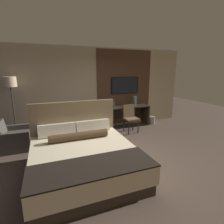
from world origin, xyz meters
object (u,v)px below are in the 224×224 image
object	(u,v)px
bed	(83,157)
floor_lamp	(11,87)
armchair_by_window	(14,139)
vase_tall	(135,101)
desk	(127,113)
desk_chair	(130,116)
vase_short	(113,104)
waste_bin	(152,120)
tv	(125,85)

from	to	relation	value
bed	floor_lamp	world-z (taller)	floor_lamp
armchair_by_window	vase_tall	bearing A→B (deg)	-78.10
bed	desk	bearing A→B (deg)	48.75
armchair_by_window	desk_chair	bearing A→B (deg)	-87.74
armchair_by_window	desk	bearing A→B (deg)	-78.16
desk	floor_lamp	bearing A→B (deg)	-178.84
desk	vase_tall	distance (m)	0.55
vase_tall	vase_short	xyz separation A→B (m)	(-0.88, -0.05, -0.07)
desk_chair	waste_bin	xyz separation A→B (m)	(1.23, 0.50, -0.41)
desk	tv	size ratio (longest dim) A/B	1.50
bed	vase_short	distance (m)	3.02
vase_short	waste_bin	bearing A→B (deg)	-5.39
desk	vase_short	distance (m)	0.64
tv	desk_chair	bearing A→B (deg)	-102.86
desk	armchair_by_window	world-z (taller)	armchair_by_window
desk	vase_tall	world-z (taller)	vase_tall
tv	desk_chair	xyz separation A→B (m)	(-0.19, -0.84, -0.94)
tv	armchair_by_window	world-z (taller)	tv
vase_tall	waste_bin	xyz separation A→B (m)	(0.69, -0.20, -0.78)
bed	armchair_by_window	size ratio (longest dim) A/B	2.63
tv	vase_tall	world-z (taller)	tv
waste_bin	vase_short	bearing A→B (deg)	174.61
desk	vase_short	world-z (taller)	vase_short
bed	armchair_by_window	bearing A→B (deg)	129.87
floor_lamp	vase_short	bearing A→B (deg)	1.77
desk_chair	vase_tall	bearing A→B (deg)	49.65
desk	waste_bin	size ratio (longest dim) A/B	5.81
waste_bin	desk	bearing A→B (deg)	173.06
desk	floor_lamp	world-z (taller)	floor_lamp
desk	vase_short	bearing A→B (deg)	177.60
vase_short	desk_chair	bearing A→B (deg)	-61.74
vase_tall	armchair_by_window	bearing A→B (deg)	-169.01
tv	floor_lamp	bearing A→B (deg)	-175.51
armchair_by_window	vase_tall	size ratio (longest dim) A/B	2.44
vase_tall	vase_short	size ratio (longest dim) A/B	1.73
desk_chair	vase_tall	world-z (taller)	vase_tall
armchair_by_window	vase_tall	xyz separation A→B (m)	(3.99, 0.77, 0.66)
tv	floor_lamp	size ratio (longest dim) A/B	0.58
desk	floor_lamp	distance (m)	3.82
tv	vase_tall	bearing A→B (deg)	-22.27
bed	floor_lamp	distance (m)	3.09
waste_bin	floor_lamp	bearing A→B (deg)	179.37
waste_bin	tv	bearing A→B (deg)	161.86
desk_chair	vase_tall	distance (m)	0.95
floor_lamp	waste_bin	xyz separation A→B (m)	(4.70, -0.05, -1.43)
desk_chair	floor_lamp	bearing A→B (deg)	168.46
desk	armchair_by_window	distance (m)	3.72
bed	vase_short	size ratio (longest dim) A/B	11.10
vase_short	waste_bin	size ratio (longest dim) A/B	0.70
vase_short	waste_bin	xyz separation A→B (m)	(1.57, -0.15, -0.71)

